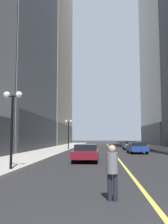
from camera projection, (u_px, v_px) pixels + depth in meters
ground_plane at (111, 150)px, 37.64m from camera, size 200.00×200.00×0.00m
sidewalk_left at (57, 149)px, 38.23m from camera, size 4.50×78.00×0.15m
sidewalk_right at (167, 149)px, 37.08m from camera, size 4.50×78.00×0.15m
lane_centre_stripe at (111, 150)px, 37.64m from camera, size 0.16×70.00×0.01m
building_left_far at (45, 44)px, 66.26m from camera, size 11.67×26.00×53.11m
car_maroon at (86, 152)px, 19.40m from camera, size 1.90×4.66×1.32m
car_blue at (137, 147)px, 28.86m from camera, size 2.08×4.22×1.32m
car_grey at (130, 145)px, 37.47m from camera, size 1.85×4.52×1.32m
pedestrian_in_grey_suit at (112, 168)px, 7.41m from camera, size 0.40×0.40×1.64m
street_lamp_left_near at (12, 112)px, 13.85m from camera, size 1.06×0.36×4.43m
street_lamp_left_far at (69, 128)px, 37.40m from camera, size 1.06×0.36×4.43m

